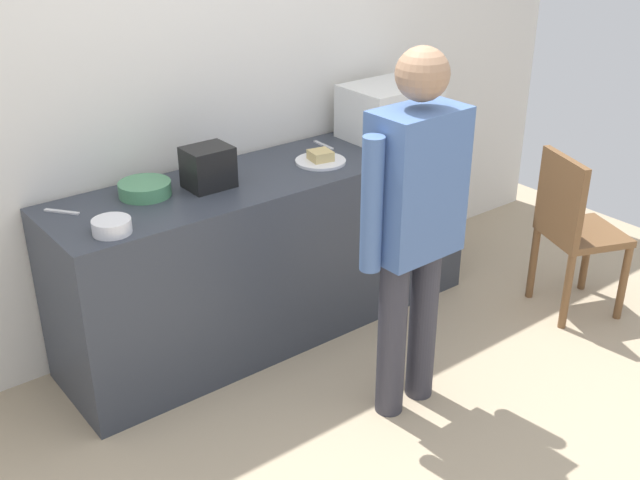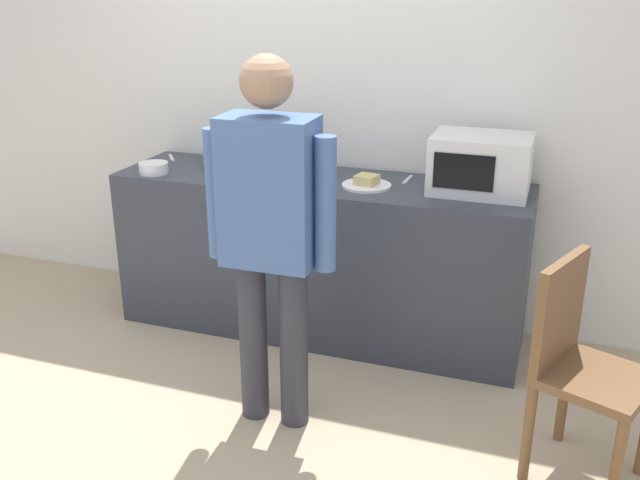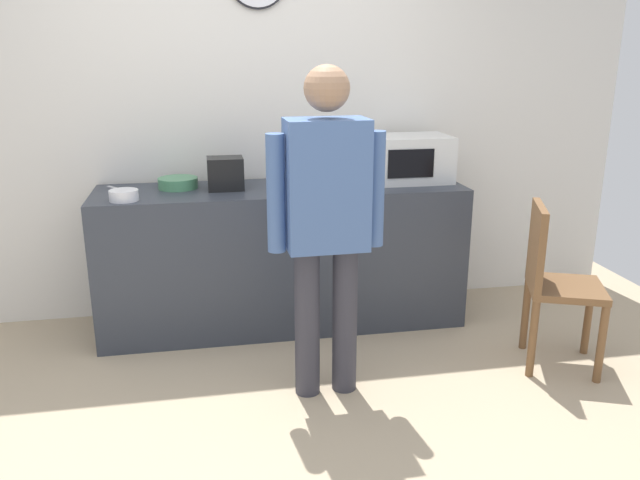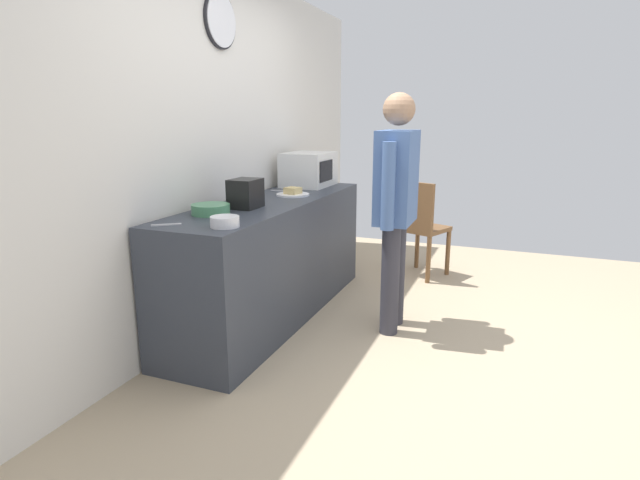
% 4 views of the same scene
% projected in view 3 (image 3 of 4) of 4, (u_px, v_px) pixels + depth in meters
% --- Properties ---
extents(ground_plane, '(6.00, 6.00, 0.00)m').
position_uv_depth(ground_plane, '(275.00, 425.00, 3.11)').
color(ground_plane, tan).
extents(back_wall, '(5.40, 0.13, 2.60)m').
position_uv_depth(back_wall, '(242.00, 120.00, 4.24)').
color(back_wall, silver).
rests_on(back_wall, ground_plane).
extents(kitchen_counter, '(2.32, 0.62, 0.92)m').
position_uv_depth(kitchen_counter, '(283.00, 257.00, 4.16)').
color(kitchen_counter, '#333842').
rests_on(kitchen_counter, ground_plane).
extents(microwave, '(0.50, 0.39, 0.30)m').
position_uv_depth(microwave, '(410.00, 158.00, 4.19)').
color(microwave, silver).
rests_on(microwave, kitchen_counter).
extents(sandwich_plate, '(0.27, 0.27, 0.07)m').
position_uv_depth(sandwich_plate, '(327.00, 185.00, 4.03)').
color(sandwich_plate, white).
rests_on(sandwich_plate, kitchen_counter).
extents(salad_bowl, '(0.25, 0.25, 0.07)m').
position_uv_depth(salad_bowl, '(178.00, 183.00, 4.01)').
color(salad_bowl, '#4C8E60').
rests_on(salad_bowl, kitchen_counter).
extents(cereal_bowl, '(0.17, 0.17, 0.06)m').
position_uv_depth(cereal_bowl, '(124.00, 195.00, 3.68)').
color(cereal_bowl, white).
rests_on(cereal_bowl, kitchen_counter).
extents(toaster, '(0.22, 0.18, 0.20)m').
position_uv_depth(toaster, '(225.00, 173.00, 3.95)').
color(toaster, black).
rests_on(toaster, kitchen_counter).
extents(fork_utensil, '(0.03, 0.17, 0.01)m').
position_uv_depth(fork_utensil, '(348.00, 180.00, 4.25)').
color(fork_utensil, silver).
rests_on(fork_utensil, kitchen_counter).
extents(spoon_utensil, '(0.12, 0.15, 0.01)m').
position_uv_depth(spoon_utensil, '(115.00, 188.00, 3.99)').
color(spoon_utensil, silver).
rests_on(spoon_utensil, kitchen_counter).
extents(person_standing, '(0.59, 0.25, 1.69)m').
position_uv_depth(person_standing, '(326.00, 212.00, 3.15)').
color(person_standing, '#33323C').
rests_on(person_standing, ground_plane).
extents(wooden_chair, '(0.52, 0.52, 0.94)m').
position_uv_depth(wooden_chair, '(553.00, 278.00, 3.58)').
color(wooden_chair, brown).
rests_on(wooden_chair, ground_plane).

